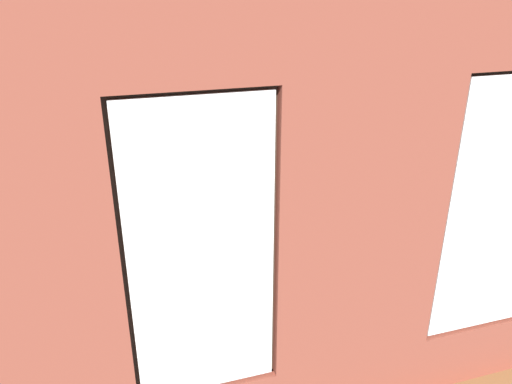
% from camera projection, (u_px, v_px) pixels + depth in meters
% --- Properties ---
extents(ground_plane, '(7.01, 6.13, 0.10)m').
position_uv_depth(ground_plane, '(253.00, 254.00, 6.59)').
color(ground_plane, brown).
extents(brick_wall_with_windows, '(6.41, 0.30, 3.43)m').
position_uv_depth(brick_wall_with_windows, '(362.00, 225.00, 3.55)').
color(brick_wall_with_windows, brown).
rests_on(brick_wall_with_windows, ground_plane).
extents(couch_by_window, '(1.93, 0.87, 0.80)m').
position_uv_depth(couch_by_window, '(255.00, 338.00, 4.50)').
color(couch_by_window, black).
rests_on(couch_by_window, ground_plane).
extents(couch_left, '(0.99, 2.01, 0.80)m').
position_uv_depth(couch_left, '(425.00, 208.00, 7.03)').
color(couch_left, black).
rests_on(couch_left, ground_plane).
extents(coffee_table, '(1.41, 0.86, 0.42)m').
position_uv_depth(coffee_table, '(227.00, 219.00, 6.62)').
color(coffee_table, olive).
rests_on(coffee_table, ground_plane).
extents(cup_ceramic, '(0.08, 0.08, 0.09)m').
position_uv_depth(cup_ceramic, '(237.00, 215.00, 6.49)').
color(cup_ceramic, '#B23D38').
rests_on(cup_ceramic, coffee_table).
extents(candle_jar, '(0.08, 0.08, 0.11)m').
position_uv_depth(candle_jar, '(252.00, 203.00, 6.81)').
color(candle_jar, '#B7333D').
rests_on(candle_jar, coffee_table).
extents(table_plant_small, '(0.10, 0.10, 0.17)m').
position_uv_depth(table_plant_small, '(212.00, 207.00, 6.60)').
color(table_plant_small, '#9E5638').
rests_on(table_plant_small, coffee_table).
extents(remote_gray, '(0.17, 0.14, 0.02)m').
position_uv_depth(remote_gray, '(197.00, 223.00, 6.36)').
color(remote_gray, '#59595B').
rests_on(remote_gray, coffee_table).
extents(media_console, '(0.98, 0.42, 0.56)m').
position_uv_depth(media_console, '(15.00, 261.00, 5.81)').
color(media_console, black).
rests_on(media_console, ground_plane).
extents(tv_flatscreen, '(1.21, 0.20, 0.85)m').
position_uv_depth(tv_flatscreen, '(3.00, 206.00, 5.53)').
color(tv_flatscreen, black).
rests_on(tv_flatscreen, media_console).
extents(potted_plant_foreground_right, '(1.05, 0.98, 1.23)m').
position_uv_depth(potted_plant_foreground_right, '(49.00, 177.00, 7.41)').
color(potted_plant_foreground_right, beige).
rests_on(potted_plant_foreground_right, ground_plane).
extents(potted_plant_near_tv, '(0.92, 1.19, 1.31)m').
position_uv_depth(potted_plant_near_tv, '(54.00, 258.00, 4.94)').
color(potted_plant_near_tv, beige).
rests_on(potted_plant_near_tv, ground_plane).
extents(potted_plant_corner_near_left, '(1.10, 1.08, 1.59)m').
position_uv_depth(potted_plant_corner_near_left, '(362.00, 136.00, 8.82)').
color(potted_plant_corner_near_left, gray).
rests_on(potted_plant_corner_near_left, ground_plane).
extents(potted_plant_by_left_couch, '(0.27, 0.27, 0.54)m').
position_uv_depth(potted_plant_by_left_couch, '(352.00, 174.00, 8.17)').
color(potted_plant_by_left_couch, '#47423D').
rests_on(potted_plant_by_left_couch, ground_plane).
extents(potted_plant_mid_room_small, '(0.37, 0.37, 0.57)m').
position_uv_depth(potted_plant_mid_room_small, '(298.00, 188.00, 7.62)').
color(potted_plant_mid_room_small, brown).
rests_on(potted_plant_mid_room_small, ground_plane).
extents(potted_plant_between_couches, '(0.78, 0.76, 1.12)m').
position_uv_depth(potted_plant_between_couches, '(395.00, 283.00, 4.79)').
color(potted_plant_between_couches, '#47423D').
rests_on(potted_plant_between_couches, ground_plane).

